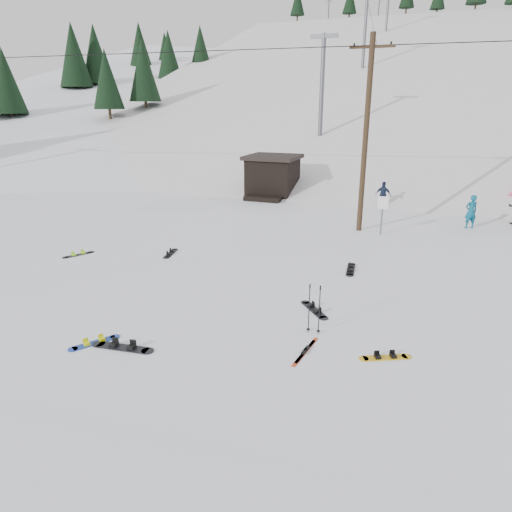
% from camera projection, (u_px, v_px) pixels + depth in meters
% --- Properties ---
extents(ground, '(200.00, 200.00, 0.00)m').
position_uv_depth(ground, '(184.00, 362.00, 11.11)').
color(ground, white).
rests_on(ground, ground).
extents(ski_slope, '(60.00, 85.24, 65.97)m').
position_uv_depth(ski_slope, '(385.00, 240.00, 63.58)').
color(ski_slope, silver).
rests_on(ski_slope, ground).
extents(ridge_left, '(47.54, 95.03, 58.38)m').
position_uv_depth(ridge_left, '(138.00, 222.00, 69.38)').
color(ridge_left, white).
rests_on(ridge_left, ground).
extents(treeline_left, '(20.00, 64.00, 10.00)m').
position_uv_depth(treeline_left, '(107.00, 154.00, 58.14)').
color(treeline_left, black).
rests_on(treeline_left, ground).
extents(treeline_crest, '(50.00, 6.00, 10.00)m').
position_uv_depth(treeline_crest, '(409.00, 137.00, 87.23)').
color(treeline_crest, black).
rests_on(treeline_crest, ski_slope).
extents(utility_pole, '(2.00, 0.26, 9.00)m').
position_uv_depth(utility_pole, '(366.00, 133.00, 21.34)').
color(utility_pole, '#3A2819').
rests_on(utility_pole, ground).
extents(trail_sign, '(0.50, 0.09, 1.85)m').
position_uv_depth(trail_sign, '(383.00, 208.00, 21.66)').
color(trail_sign, '#595B60').
rests_on(trail_sign, ground).
extents(lift_hut, '(3.40, 4.10, 2.75)m').
position_uv_depth(lift_hut, '(272.00, 176.00, 30.92)').
color(lift_hut, black).
rests_on(lift_hut, ground).
extents(lift_tower_near, '(2.20, 0.36, 8.00)m').
position_uv_depth(lift_tower_near, '(322.00, 80.00, 36.55)').
color(lift_tower_near, '#595B60').
rests_on(lift_tower_near, ski_slope).
extents(lift_tower_mid, '(2.20, 0.36, 8.00)m').
position_uv_depth(lift_tower_mid, '(365.00, 27.00, 52.20)').
color(lift_tower_mid, '#595B60').
rests_on(lift_tower_mid, ski_slope).
extents(hero_snowboard, '(0.85, 1.19, 0.10)m').
position_uv_depth(hero_snowboard, '(94.00, 342.00, 11.98)').
color(hero_snowboard, '#1A3CAB').
rests_on(hero_snowboard, ground).
extents(hero_skis, '(0.28, 1.59, 0.08)m').
position_uv_depth(hero_skis, '(305.00, 351.00, 11.56)').
color(hero_skis, '#AA2F11').
rests_on(hero_skis, ground).
extents(ski_poles, '(0.39, 0.10, 1.40)m').
position_uv_depth(ski_poles, '(314.00, 308.00, 12.34)').
color(ski_poles, black).
rests_on(ski_poles, ground).
extents(board_scatter_a, '(1.71, 0.49, 0.12)m').
position_uv_depth(board_scatter_a, '(123.00, 347.00, 11.74)').
color(board_scatter_a, black).
rests_on(board_scatter_a, ground).
extents(board_scatter_b, '(0.52, 1.37, 0.10)m').
position_uv_depth(board_scatter_b, '(171.00, 253.00, 19.17)').
color(board_scatter_b, black).
rests_on(board_scatter_b, ground).
extents(board_scatter_c, '(0.76, 1.23, 0.09)m').
position_uv_depth(board_scatter_c, '(78.00, 254.00, 19.01)').
color(board_scatter_c, black).
rests_on(board_scatter_c, ground).
extents(board_scatter_d, '(1.08, 1.18, 0.10)m').
position_uv_depth(board_scatter_d, '(314.00, 310.00, 13.90)').
color(board_scatter_d, black).
rests_on(board_scatter_d, ground).
extents(board_scatter_e, '(1.23, 0.74, 0.09)m').
position_uv_depth(board_scatter_e, '(385.00, 357.00, 11.28)').
color(board_scatter_e, yellow).
rests_on(board_scatter_e, ground).
extents(board_scatter_f, '(0.44, 1.55, 0.11)m').
position_uv_depth(board_scatter_f, '(351.00, 269.00, 17.30)').
color(board_scatter_f, black).
rests_on(board_scatter_f, ground).
extents(skier_teal, '(0.74, 0.65, 1.71)m').
position_uv_depth(skier_teal, '(471.00, 212.00, 22.91)').
color(skier_teal, '#0A516C').
rests_on(skier_teal, ground).
extents(skier_navy, '(1.00, 0.56, 1.62)m').
position_uv_depth(skier_navy, '(383.00, 195.00, 27.30)').
color(skier_navy, '#18213C').
rests_on(skier_navy, ground).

